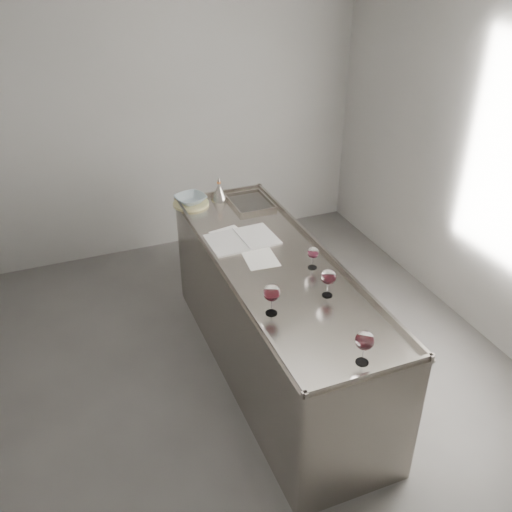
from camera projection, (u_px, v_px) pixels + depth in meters
name	position (u px, v px, depth m)	size (l,w,h in m)	color
room_shell	(217.00, 236.00, 3.18)	(4.54, 5.04, 2.84)	#4D4B48
counter	(275.00, 319.00, 4.06)	(0.77, 2.42, 0.97)	gray
wine_glass_left	(272.00, 293.00, 3.26)	(0.10, 0.10, 0.20)	white
wine_glass_middle	(365.00, 341.00, 2.89)	(0.10, 0.10, 0.20)	white
wine_glass_right	(329.00, 277.00, 3.42)	(0.09, 0.09, 0.18)	white
wine_glass_small	(313.00, 253.00, 3.71)	(0.08, 0.08, 0.15)	white
notebook	(242.00, 240.00, 4.08)	(0.50, 0.36, 0.02)	silver
loose_paper_top	(260.00, 257.00, 3.88)	(0.21, 0.30, 0.00)	silver
loose_paper_under	(232.00, 237.00, 4.12)	(0.22, 0.32, 0.00)	white
trivet	(191.00, 204.00, 4.59)	(0.29, 0.29, 0.02)	#C5BD80
ceramic_bowl	(191.00, 199.00, 4.57)	(0.24, 0.24, 0.06)	#97A9B0
wine_funnel	(219.00, 193.00, 4.64)	(0.14, 0.14, 0.20)	gray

